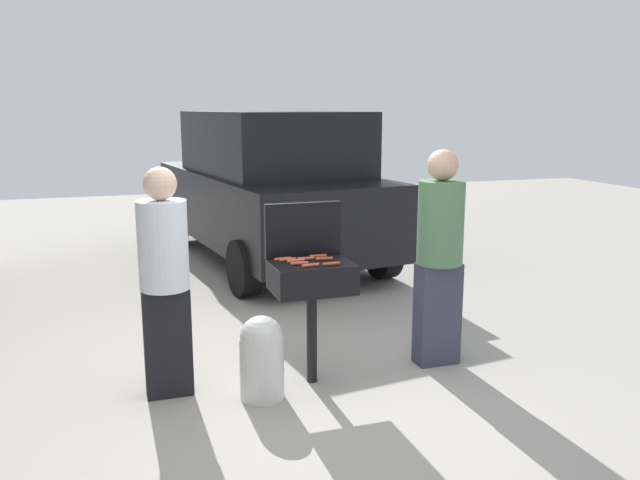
# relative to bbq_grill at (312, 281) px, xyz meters

# --- Properties ---
(ground_plane) EXTENTS (24.00, 24.00, 0.00)m
(ground_plane) POSITION_rel_bbq_grill_xyz_m (-0.22, -0.23, -0.79)
(ground_plane) COLOR #9E998E
(bbq_grill) EXTENTS (0.60, 0.44, 0.94)m
(bbq_grill) POSITION_rel_bbq_grill_xyz_m (0.00, 0.00, 0.00)
(bbq_grill) COLOR black
(bbq_grill) RESTS_ON ground
(grill_lid_open) EXTENTS (0.60, 0.05, 0.42)m
(grill_lid_open) POSITION_rel_bbq_grill_xyz_m (0.00, 0.22, 0.35)
(grill_lid_open) COLOR black
(grill_lid_open) RESTS_ON bbq_grill
(hot_dog_0) EXTENTS (0.13, 0.04, 0.03)m
(hot_dog_0) POSITION_rel_bbq_grill_xyz_m (-0.19, 0.13, 0.16)
(hot_dog_0) COLOR #B74C33
(hot_dog_0) RESTS_ON bbq_grill
(hot_dog_1) EXTENTS (0.13, 0.04, 0.03)m
(hot_dog_1) POSITION_rel_bbq_grill_xyz_m (-0.05, -0.13, 0.16)
(hot_dog_1) COLOR #B74C33
(hot_dog_1) RESTS_ON bbq_grill
(hot_dog_2) EXTENTS (0.13, 0.04, 0.03)m
(hot_dog_2) POSITION_rel_bbq_grill_xyz_m (-0.11, -0.05, 0.16)
(hot_dog_2) COLOR #B74C33
(hot_dog_2) RESTS_ON bbq_grill
(hot_dog_3) EXTENTS (0.13, 0.03, 0.03)m
(hot_dog_3) POSITION_rel_bbq_grill_xyz_m (0.09, 0.14, 0.16)
(hot_dog_3) COLOR #AD4228
(hot_dog_3) RESTS_ON bbq_grill
(hot_dog_4) EXTENTS (0.13, 0.04, 0.03)m
(hot_dog_4) POSITION_rel_bbq_grill_xyz_m (-0.16, 0.10, 0.16)
(hot_dog_4) COLOR #B74C33
(hot_dog_4) RESTS_ON bbq_grill
(hot_dog_5) EXTENTS (0.13, 0.03, 0.03)m
(hot_dog_5) POSITION_rel_bbq_grill_xyz_m (-0.02, 0.09, 0.16)
(hot_dog_5) COLOR #B74C33
(hot_dog_5) RESTS_ON bbq_grill
(hot_dog_6) EXTENTS (0.13, 0.03, 0.03)m
(hot_dog_6) POSITION_rel_bbq_grill_xyz_m (-0.11, 0.04, 0.16)
(hot_dog_6) COLOR #C6593D
(hot_dog_6) RESTS_ON bbq_grill
(hot_dog_7) EXTENTS (0.13, 0.04, 0.03)m
(hot_dog_7) POSITION_rel_bbq_grill_xyz_m (0.11, 0.04, 0.16)
(hot_dog_7) COLOR #AD4228
(hot_dog_7) RESTS_ON bbq_grill
(hot_dog_8) EXTENTS (0.13, 0.03, 0.03)m
(hot_dog_8) POSITION_rel_bbq_grill_xyz_m (0.11, -0.13, 0.16)
(hot_dog_8) COLOR #AD4228
(hot_dog_8) RESTS_ON bbq_grill
(propane_tank) EXTENTS (0.32, 0.32, 0.62)m
(propane_tank) POSITION_rel_bbq_grill_xyz_m (-0.43, -0.16, -0.47)
(propane_tank) COLOR silver
(propane_tank) RESTS_ON ground
(person_left) EXTENTS (0.35, 0.35, 1.67)m
(person_left) POSITION_rel_bbq_grill_xyz_m (-1.06, 0.11, 0.11)
(person_left) COLOR black
(person_left) RESTS_ON ground
(person_right) EXTENTS (0.37, 0.37, 1.75)m
(person_right) POSITION_rel_bbq_grill_xyz_m (1.09, 0.04, 0.16)
(person_right) COLOR #333847
(person_right) RESTS_ON ground
(parked_minivan) EXTENTS (2.53, 4.62, 2.02)m
(parked_minivan) POSITION_rel_bbq_grill_xyz_m (0.66, 4.04, 0.23)
(parked_minivan) COLOR black
(parked_minivan) RESTS_ON ground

